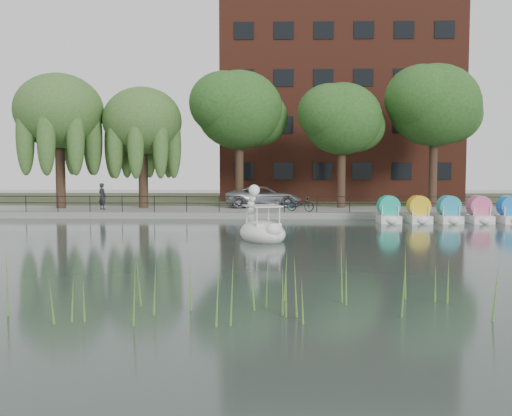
{
  "coord_description": "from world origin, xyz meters",
  "views": [
    {
      "loc": [
        1.14,
        -21.58,
        3.09
      ],
      "look_at": [
        0.5,
        4.0,
        1.3
      ],
      "focal_mm": 40.0,
      "sensor_mm": 36.0,
      "label": 1
    }
  ],
  "objects_px": {
    "minivan": "(263,195)",
    "bicycle": "(300,203)",
    "pedestrian": "(102,194)",
    "swan_boat": "(262,228)"
  },
  "relations": [
    {
      "from": "minivan",
      "to": "pedestrian",
      "type": "height_order",
      "value": "pedestrian"
    },
    {
      "from": "bicycle",
      "to": "pedestrian",
      "type": "xyz_separation_m",
      "value": [
        -12.82,
        1.27,
        0.49
      ]
    },
    {
      "from": "minivan",
      "to": "bicycle",
      "type": "relative_size",
      "value": 3.48
    },
    {
      "from": "minivan",
      "to": "swan_boat",
      "type": "bearing_deg",
      "value": 171.26
    },
    {
      "from": "minivan",
      "to": "swan_boat",
      "type": "distance_m",
      "value": 14.94
    },
    {
      "from": "pedestrian",
      "to": "swan_boat",
      "type": "height_order",
      "value": "pedestrian"
    },
    {
      "from": "pedestrian",
      "to": "bicycle",
      "type": "bearing_deg",
      "value": -150.87
    },
    {
      "from": "bicycle",
      "to": "minivan",
      "type": "bearing_deg",
      "value": 53.01
    },
    {
      "from": "minivan",
      "to": "bicycle",
      "type": "xyz_separation_m",
      "value": [
        2.36,
        -3.72,
        -0.33
      ]
    },
    {
      "from": "bicycle",
      "to": "pedestrian",
      "type": "bearing_deg",
      "value": 105.05
    }
  ]
}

